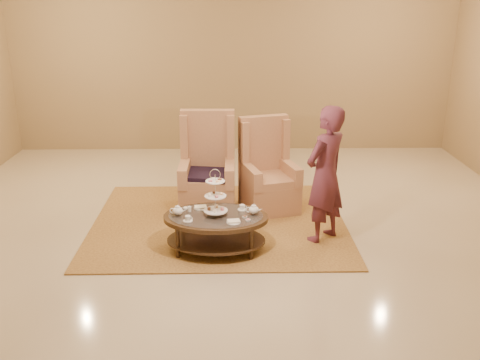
{
  "coord_description": "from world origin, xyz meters",
  "views": [
    {
      "loc": [
        -0.03,
        -5.81,
        2.79
      ],
      "look_at": [
        0.07,
        0.2,
        0.69
      ],
      "focal_mm": 40.0,
      "sensor_mm": 36.0,
      "label": 1
    }
  ],
  "objects_px": {
    "armchair_right": "(267,179)",
    "person": "(325,175)",
    "armchair_left": "(208,178)",
    "tea_table": "(216,222)"
  },
  "relations": [
    {
      "from": "armchair_right",
      "to": "person",
      "type": "relative_size",
      "value": 0.77
    },
    {
      "from": "person",
      "to": "tea_table",
      "type": "bearing_deg",
      "value": -30.73
    },
    {
      "from": "tea_table",
      "to": "armchair_right",
      "type": "xyz_separation_m",
      "value": [
        0.67,
        1.29,
        0.06
      ]
    },
    {
      "from": "armchair_right",
      "to": "person",
      "type": "bearing_deg",
      "value": -75.77
    },
    {
      "from": "tea_table",
      "to": "armchair_left",
      "type": "distance_m",
      "value": 1.27
    },
    {
      "from": "armchair_left",
      "to": "armchair_right",
      "type": "xyz_separation_m",
      "value": [
        0.81,
        0.04,
        -0.03
      ]
    },
    {
      "from": "tea_table",
      "to": "armchair_left",
      "type": "relative_size",
      "value": 0.92
    },
    {
      "from": "armchair_left",
      "to": "person",
      "type": "xyz_separation_m",
      "value": [
        1.4,
        -0.98,
        0.36
      ]
    },
    {
      "from": "armchair_right",
      "to": "tea_table",
      "type": "bearing_deg",
      "value": -133.37
    },
    {
      "from": "tea_table",
      "to": "person",
      "type": "xyz_separation_m",
      "value": [
        1.26,
        0.28,
        0.46
      ]
    }
  ]
}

